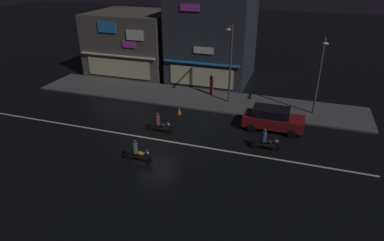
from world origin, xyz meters
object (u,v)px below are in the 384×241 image
motorcycle_lead (265,141)px  motorcycle_opposite_lane (137,153)px  parked_car_near_kerb (273,119)px  traffic_cone (179,111)px  motorcycle_following (159,124)px  pedestrian_on_sidewalk (212,85)px  streetlamp_west (230,58)px  streetlamp_mid (320,70)px

motorcycle_lead → motorcycle_opposite_lane: size_ratio=1.00×
parked_car_near_kerb → traffic_cone: (-7.41, 0.44, -0.59)m
motorcycle_following → traffic_cone: 3.51m
parked_car_near_kerb → pedestrian_on_sidewalk: bearing=139.7°
traffic_cone → motorcycle_lead: bearing=-26.0°
streetlamp_west → streetlamp_mid: streetlamp_west is taller
streetlamp_west → traffic_cone: size_ratio=11.93×
streetlamp_west → streetlamp_mid: bearing=-1.9°
motorcycle_opposite_lane → pedestrian_on_sidewalk: bearing=-101.7°
parked_car_near_kerb → motorcycle_opposite_lane: parked_car_near_kerb is taller
motorcycle_lead → streetlamp_west: bearing=116.0°
parked_car_near_kerb → traffic_cone: size_ratio=7.82×
pedestrian_on_sidewalk → streetlamp_mid: bearing=-73.9°
parked_car_near_kerb → motorcycle_lead: (-0.12, -3.12, -0.24)m
motorcycle_lead → traffic_cone: bearing=149.4°
parked_car_near_kerb → motorcycle_opposite_lane: (-7.36, -7.07, -0.24)m
pedestrian_on_sidewalk → motorcycle_lead: (5.90, -8.23, -0.41)m
pedestrian_on_sidewalk → parked_car_near_kerb: bearing=-103.5°
parked_car_near_kerb → streetlamp_mid: bearing=50.6°
streetlamp_mid → pedestrian_on_sidewalk: streetlamp_mid is taller
streetlamp_mid → motorcycle_lead: (-2.94, -6.55, -3.15)m
streetlamp_mid → motorcycle_opposite_lane: (-10.18, -10.50, -3.15)m
traffic_cone → streetlamp_mid: bearing=16.3°
motorcycle_lead → motorcycle_following: same height
motorcycle_following → motorcycle_opposite_lane: size_ratio=1.00×
streetlamp_mid → streetlamp_west: bearing=178.1°
streetlamp_west → motorcycle_following: bearing=-117.5°
pedestrian_on_sidewalk → parked_car_near_kerb: (6.02, -5.11, -0.17)m
motorcycle_opposite_lane → traffic_cone: bearing=-95.1°
streetlamp_mid → motorcycle_lead: 7.84m
parked_car_near_kerb → motorcycle_lead: 3.13m
motorcycle_opposite_lane → motorcycle_lead: bearing=-156.8°
streetlamp_mid → traffic_cone: bearing=-163.7°
pedestrian_on_sidewalk → motorcycle_following: pedestrian_on_sidewalk is taller
streetlamp_west → motorcycle_following: size_ratio=3.45×
motorcycle_following → motorcycle_lead: bearing=5.9°
motorcycle_lead → motorcycle_opposite_lane: (-7.24, -3.95, 0.00)m
pedestrian_on_sidewalk → motorcycle_following: bearing=-164.4°
motorcycle_opposite_lane → traffic_cone: size_ratio=3.45×
streetlamp_west → motorcycle_following: 8.31m
traffic_cone → motorcycle_opposite_lane: bearing=-89.6°
motorcycle_following → traffic_cone: (0.22, 3.49, -0.36)m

